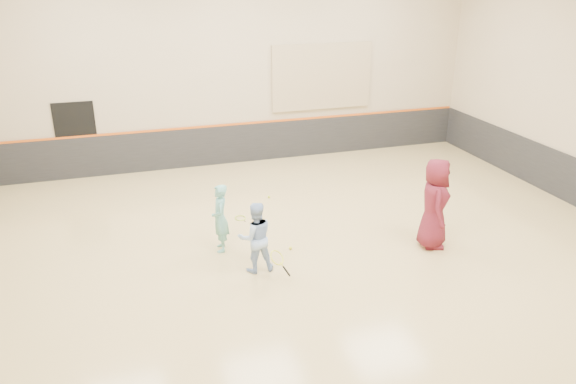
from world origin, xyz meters
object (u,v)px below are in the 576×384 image
object	(u,v)px
spare_racket	(240,217)
instructor	(256,237)
girl	(220,218)
young_man	(435,203)

from	to	relation	value
spare_racket	instructor	bearing A→B (deg)	-95.69
girl	young_man	distance (m)	4.54
instructor	spare_racket	world-z (taller)	instructor
girl	spare_racket	bearing A→B (deg)	159.74
girl	spare_racket	size ratio (longest dim) A/B	2.49
spare_racket	young_man	bearing A→B (deg)	-35.46
girl	instructor	distance (m)	1.17
girl	young_man	world-z (taller)	young_man
instructor	spare_racket	distance (m)	2.60
girl	young_man	xyz separation A→B (m)	(4.38, -1.16, 0.25)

